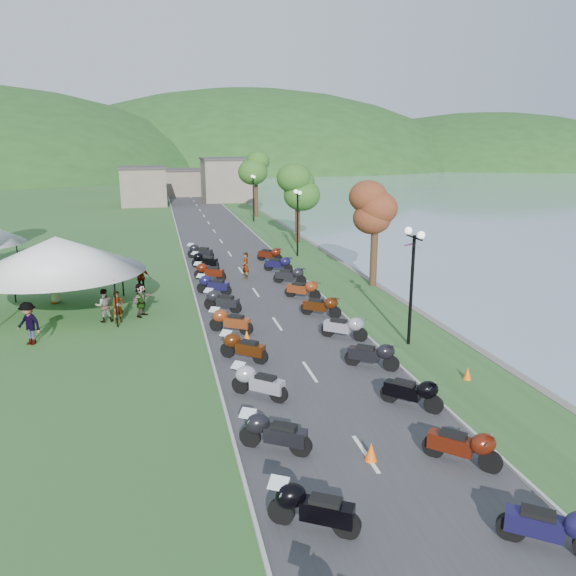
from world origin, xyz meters
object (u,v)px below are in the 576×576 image
pedestrian_b (105,322)px  pedestrian_c (31,344)px  pedestrian_a (119,323)px  vendor_tent_main (59,276)px

pedestrian_b → pedestrian_c: size_ratio=0.87×
pedestrian_a → vendor_tent_main: bearing=108.0°
pedestrian_a → pedestrian_c: 4.22m
vendor_tent_main → pedestrian_b: vendor_tent_main is taller
vendor_tent_main → pedestrian_a: 4.15m
pedestrian_a → pedestrian_b: bearing=119.4°
pedestrian_b → pedestrian_a: bearing=143.2°
vendor_tent_main → pedestrian_c: (-0.68, -4.47, -2.00)m
pedestrian_a → pedestrian_b: pedestrian_b is taller
vendor_tent_main → pedestrian_a: size_ratio=3.58×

